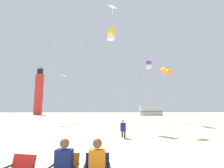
{
  "coord_description": "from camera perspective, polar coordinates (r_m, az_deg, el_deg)",
  "views": [
    {
      "loc": [
        0.62,
        -6.64,
        1.76
      ],
      "look_at": [
        1.65,
        11.44,
        4.5
      ],
      "focal_mm": 27.18,
      "sensor_mm": 36.0,
      "label": 1
    }
  ],
  "objects": [
    {
      "name": "spectator_orange_chair",
      "position": [
        3.95,
        -16.46,
        -25.23
      ],
      "size": [
        0.39,
        0.54,
        1.16
      ],
      "rotation": [
        0.0,
        0.0,
        -0.18
      ],
      "color": "navy",
      "rests_on": "ground"
    },
    {
      "name": "kite_diamond_scarlet",
      "position": [
        31.99,
        -8.82,
        12.36
      ],
      "size": [
        2.88,
        2.88,
        14.12
      ],
      "color": "silver",
      "rests_on": "ground"
    },
    {
      "name": "rv_van_silver",
      "position": [
        51.78,
        12.87,
        -8.8
      ],
      "size": [
        6.52,
        2.57,
        2.8
      ],
      "rotation": [
        0.0,
        0.0,
        -0.04
      ],
      "color": "#B7BABF",
      "rests_on": "ground"
    },
    {
      "name": "spectator_navy_chair",
      "position": [
        3.83,
        -5.09,
        -26.09
      ],
      "size": [
        0.34,
        0.51,
        1.16
      ],
      "rotation": [
        0.0,
        0.0,
        -0.01
      ],
      "color": "orange",
      "rests_on": "ground"
    },
    {
      "name": "kite_diamond_lime",
      "position": [
        25.96,
        -15.98,
        2.16
      ],
      "size": [
        3.13,
        2.19,
        6.91
      ],
      "color": "silver",
      "rests_on": "ground"
    },
    {
      "name": "kite_box_violet",
      "position": [
        27.43,
        12.24,
        6.31
      ],
      "size": [
        1.73,
        1.73,
        9.32
      ],
      "color": "silver",
      "rests_on": "ground"
    },
    {
      "name": "kite_flyer_standing",
      "position": [
        11.08,
        3.79,
        -14.55
      ],
      "size": [
        0.39,
        0.54,
        1.16
      ],
      "rotation": [
        0.0,
        0.0,
        2.97
      ],
      "color": "navy",
      "rests_on": "ground"
    },
    {
      "name": "kite_box_gold",
      "position": [
        18.64,
        -0.38,
        16.21
      ],
      "size": [
        3.27,
        2.05,
        10.18
      ],
      "color": "silver",
      "rests_on": "ground"
    },
    {
      "name": "kite_diamond_white",
      "position": [
        21.74,
        0.36,
        22.99
      ],
      "size": [
        2.43,
        2.43,
        14.12
      ],
      "color": "silver",
      "rests_on": "ground"
    },
    {
      "name": "kite_diamond_magenta",
      "position": [
        30.35,
        9.64,
        3.43
      ],
      "size": [
        2.88,
        2.88,
        8.57
      ],
      "color": "silver",
      "rests_on": "ground"
    },
    {
      "name": "kite_diamond_cyan",
      "position": [
        30.06,
        -20.16,
        12.9
      ],
      "size": [
        2.9,
        2.9,
        13.42
      ],
      "color": "silver",
      "rests_on": "ground"
    },
    {
      "name": "ground",
      "position": [
        6.9,
        -9.03,
        -23.31
      ],
      "size": [
        200.0,
        200.0,
        0.0
      ],
      "primitive_type": "plane",
      "color": "beige"
    },
    {
      "name": "lighthouse_distant",
      "position": [
        63.82,
        -23.38,
        -2.43
      ],
      "size": [
        2.8,
        2.8,
        16.8
      ],
      "color": "red",
      "rests_on": "ground"
    },
    {
      "name": "kite_tube_orange",
      "position": [
        23.14,
        17.75,
        4.34
      ],
      "size": [
        2.5,
        2.54,
        7.49
      ],
      "color": "silver",
      "rests_on": "ground"
    }
  ]
}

